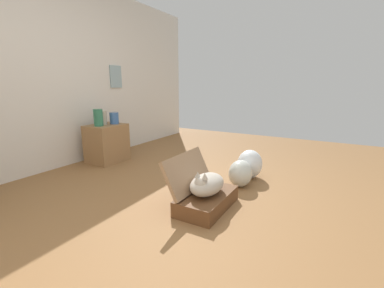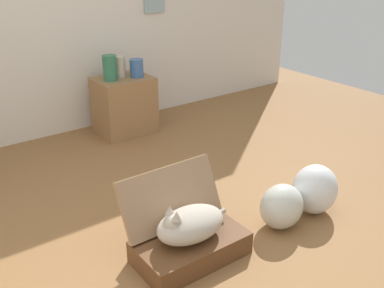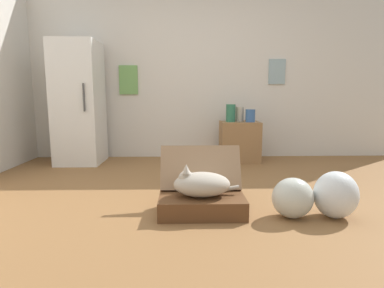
{
  "view_description": "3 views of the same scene",
  "coord_description": "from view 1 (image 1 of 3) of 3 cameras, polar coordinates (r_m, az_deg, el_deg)",
  "views": [
    {
      "loc": [
        -2.1,
        -1.19,
        1.15
      ],
      "look_at": [
        0.27,
        0.16,
        0.53
      ],
      "focal_mm": 24.44,
      "sensor_mm": 36.0,
      "label": 1
    },
    {
      "loc": [
        -1.32,
        -1.95,
        1.74
      ],
      "look_at": [
        0.3,
        0.27,
        0.51
      ],
      "focal_mm": 41.6,
      "sensor_mm": 36.0,
      "label": 2
    },
    {
      "loc": [
        -0.17,
        -2.5,
        0.91
      ],
      "look_at": [
        -0.11,
        0.06,
        0.52
      ],
      "focal_mm": 29.12,
      "sensor_mm": 36.0,
      "label": 3
    }
  ],
  "objects": [
    {
      "name": "ground_plane",
      "position": [
        2.67,
        0.21,
        -12.63
      ],
      "size": [
        7.68,
        7.68,
        0.0
      ],
      "primitive_type": "plane",
      "color": "olive",
      "rests_on": "ground"
    },
    {
      "name": "wall_back",
      "position": [
        4.04,
        -29.78,
        13.34
      ],
      "size": [
        6.4,
        0.15,
        2.6
      ],
      "color": "silver",
      "rests_on": "ground"
    },
    {
      "name": "suitcase_base",
      "position": [
        2.54,
        3.27,
        -12.25
      ],
      "size": [
        0.67,
        0.38,
        0.15
      ],
      "primitive_type": "cube",
      "color": "brown",
      "rests_on": "ground"
    },
    {
      "name": "suitcase_lid",
      "position": [
        2.54,
        -0.91,
        -6.13
      ],
      "size": [
        0.67,
        0.2,
        0.36
      ],
      "primitive_type": "cube",
      "rotation": [
        1.12,
        0.0,
        0.0
      ],
      "color": "#9B7756",
      "rests_on": "suitcase_base"
    },
    {
      "name": "cat",
      "position": [
        2.47,
        3.21,
        -8.71
      ],
      "size": [
        0.52,
        0.28,
        0.25
      ],
      "color": "#B2A899",
      "rests_on": "suitcase_base"
    },
    {
      "name": "plastic_bag_white",
      "position": [
        3.07,
        10.52,
        -6.31
      ],
      "size": [
        0.31,
        0.26,
        0.31
      ],
      "primitive_type": "ellipsoid",
      "color": "silver",
      "rests_on": "ground"
    },
    {
      "name": "plastic_bag_clear",
      "position": [
        3.35,
        12.49,
        -4.29
      ],
      "size": [
        0.33,
        0.3,
        0.36
      ],
      "primitive_type": "ellipsoid",
      "color": "silver",
      "rests_on": "ground"
    },
    {
      "name": "side_table",
      "position": [
        4.17,
        -18.07,
        0.18
      ],
      "size": [
        0.54,
        0.43,
        0.56
      ],
      "primitive_type": "cube",
      "color": "olive",
      "rests_on": "ground"
    },
    {
      "name": "vase_tall",
      "position": [
        4.0,
        -19.77,
        5.44
      ],
      "size": [
        0.13,
        0.13,
        0.24
      ],
      "primitive_type": "cylinder",
      "color": "#2D7051",
      "rests_on": "side_table"
    },
    {
      "name": "vase_short",
      "position": [
        4.16,
        -16.62,
        5.44
      ],
      "size": [
        0.13,
        0.13,
        0.17
      ],
      "primitive_type": "cylinder",
      "color": "#38609E",
      "rests_on": "side_table"
    },
    {
      "name": "vase_round",
      "position": [
        4.14,
        -18.88,
        5.44
      ],
      "size": [
        0.12,
        0.12,
        0.2
      ],
      "primitive_type": "cylinder",
      "color": "#B7AD99",
      "rests_on": "side_table"
    }
  ]
}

